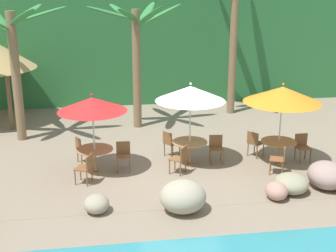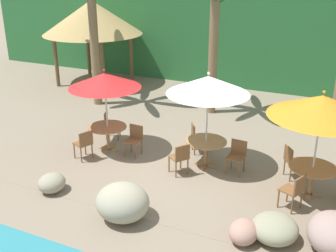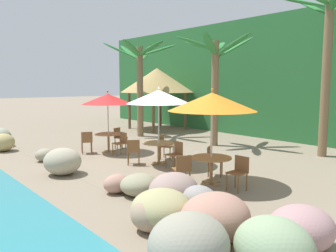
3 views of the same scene
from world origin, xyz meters
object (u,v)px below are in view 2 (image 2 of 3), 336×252
Objects in this scene: umbrella_white at (208,85)px; chair_white_inland at (197,136)px; dining_table_white at (206,145)px; chair_white_left at (180,157)px; chair_red_inland at (110,123)px; palapa_hut at (92,18)px; chair_white_seaward at (237,154)px; chair_orange_inland at (292,160)px; umbrella_red at (105,80)px; chair_red_seaward at (134,138)px; palm_tree_second at (215,20)px; dining_table_red at (108,130)px; palm_tree_nearest at (92,15)px; chair_orange_left at (295,190)px; chair_red_left at (84,143)px; dining_table_orange at (312,172)px; umbrella_orange at (322,106)px.

chair_white_inland is (-0.52, 0.68, -1.76)m from umbrella_white.
dining_table_white is 0.86m from chair_white_left.
palapa_hut is (-4.01, 5.15, 2.38)m from chair_red_inland.
chair_orange_inland is at bearing 10.91° from chair_white_seaward.
chair_orange_inland is (2.20, 0.27, -0.10)m from dining_table_white.
chair_red_seaward is (0.85, 0.05, -1.59)m from umbrella_red.
umbrella_white reaches higher than chair_white_left.
chair_red_seaward is 0.18× the size of palm_tree_second.
dining_table_red is at bearing -110.72° from palm_tree_second.
palm_tree_nearest is 1.01× the size of palm_tree_second.
chair_white_inland is at bearing 148.31° from chair_orange_left.
umbrella_white is at bearing 60.31° from chair_white_left.
chair_red_seaward is at bearing -175.08° from dining_table_white.
dining_table_white is 0.23× the size of palm_tree_nearest.
umbrella_red is 2.21× the size of dining_table_red.
chair_white_left is at bearing 171.40° from chair_orange_left.
chair_red_left is at bearing -161.62° from dining_table_white.
palm_tree_second is (0.79, 4.30, 2.80)m from chair_red_seaward.
umbrella_red is 5.88m from dining_table_orange.
dining_table_orange is at bearing -48.02° from palm_tree_second.
chair_orange_inland is (4.27, 0.45, 0.00)m from chair_red_seaward.
chair_red_left is at bearing 178.67° from chair_orange_left.
chair_red_inland reaches higher than dining_table_white.
chair_white_seaward is 0.18× the size of palm_tree_nearest.
umbrella_orange reaches higher than chair_orange_left.
dining_table_red is at bearing -174.35° from chair_orange_inland.
umbrella_orange is 6.14m from palm_tree_second.
palm_tree_nearest is (-6.46, 3.19, 2.84)m from chair_white_seaward.
dining_table_white is at bearing 4.54° from dining_table_red.
chair_red_left is 0.18× the size of palm_tree_second.
palm_tree_nearest is (-8.36, 3.58, 2.74)m from dining_table_orange.
chair_white_seaward is 2.59m from umbrella_orange.
palapa_hut is (-4.41, 5.90, 2.28)m from dining_table_red.
dining_table_orange is (5.69, -0.14, -1.49)m from umbrella_red.
umbrella_orange is at bearing 72.23° from chair_orange_left.
chair_white_seaward is 1.49m from chair_white_left.
umbrella_orange reaches higher than chair_orange_inland.
palm_tree_second is at bearing 117.50° from chair_white_seaward.
chair_orange_left is (0.30, -1.46, 0.00)m from chair_orange_inland.
dining_table_red is at bearing 178.61° from umbrella_orange.
umbrella_red is 5.39m from chair_orange_inland.
dining_table_orange is 0.23× the size of palm_tree_nearest.
chair_red_seaward is 1.78m from chair_white_inland.
chair_white_inland is 0.18× the size of palm_tree_second.
palm_tree_second is at bearing -14.34° from palapa_hut.
chair_orange_left is 0.18× the size of palm_tree_second.
palm_tree_second is at bearing 100.02° from chair_white_left.
umbrella_orange is at bearing -1.39° from umbrella_red.
umbrella_orange is at bearing 6.57° from chair_red_left.
chair_red_seaward is 5.13m from umbrella_orange.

